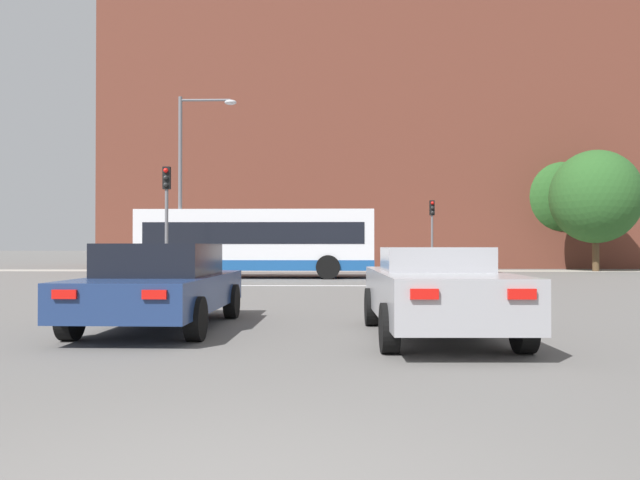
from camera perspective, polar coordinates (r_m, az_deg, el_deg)
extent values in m
cube|color=silver|center=(21.53, 0.04, -4.19)|extent=(9.11, 0.30, 0.01)
cube|color=#A09B91|center=(34.87, 0.59, -2.82)|extent=(70.12, 2.50, 0.01)
cube|color=brown|center=(44.31, 3.95, 9.93)|extent=(33.41, 11.14, 18.91)
cube|color=navy|center=(10.69, -14.26, -4.63)|extent=(1.95, 4.62, 0.55)
cube|color=black|center=(10.62, -14.33, -1.75)|extent=(1.66, 2.09, 0.52)
cylinder|color=black|center=(12.34, -16.46, -5.37)|extent=(0.23, 0.64, 0.64)
cylinder|color=black|center=(11.89, -8.08, -5.57)|extent=(0.23, 0.64, 0.64)
cylinder|color=black|center=(9.70, -21.88, -6.66)|extent=(0.23, 0.64, 0.64)
cylinder|color=black|center=(9.11, -11.29, -7.08)|extent=(0.23, 0.64, 0.64)
cube|color=red|center=(8.72, -22.33, -4.61)|extent=(0.32, 0.05, 0.12)
cube|color=red|center=(8.30, -14.90, -4.84)|extent=(0.32, 0.05, 0.12)
cube|color=#9E9EA3|center=(9.45, 10.59, -4.84)|extent=(1.87, 4.50, 0.66)
cube|color=#9E9EA3|center=(9.53, 10.47, -1.74)|extent=(1.55, 1.37, 0.36)
cylinder|color=black|center=(10.73, 4.76, -6.11)|extent=(0.23, 0.64, 0.64)
cylinder|color=black|center=(11.00, 13.66, -5.96)|extent=(0.23, 0.64, 0.64)
cylinder|color=black|center=(7.99, 6.36, -8.00)|extent=(0.23, 0.64, 0.64)
cylinder|color=black|center=(8.35, 18.14, -7.66)|extent=(0.23, 0.64, 0.64)
cube|color=red|center=(7.13, 9.52, -4.89)|extent=(0.32, 0.06, 0.12)
cube|color=red|center=(7.38, 17.98, -4.72)|extent=(0.32, 0.06, 0.12)
cube|color=silver|center=(27.17, -5.80, -0.01)|extent=(10.02, 2.58, 2.56)
cube|color=#194C8E|center=(27.18, -5.80, -2.25)|extent=(10.04, 2.60, 0.44)
cube|color=black|center=(27.18, -5.80, 0.59)|extent=(9.22, 2.61, 0.90)
cylinder|color=black|center=(28.21, 0.80, -2.33)|extent=(1.00, 0.28, 1.00)
cylinder|color=black|center=(25.73, 0.74, -2.50)|extent=(1.00, 0.28, 1.00)
cylinder|color=black|center=(28.96, -11.60, -2.28)|extent=(1.00, 0.28, 1.00)
cylinder|color=black|center=(26.55, -12.82, -2.43)|extent=(1.00, 0.28, 1.00)
cylinder|color=slate|center=(34.19, 10.21, -0.31)|extent=(0.12, 0.12, 3.05)
cube|color=black|center=(34.25, 10.21, 2.91)|extent=(0.26, 0.20, 0.80)
sphere|color=red|center=(34.14, 10.24, 3.35)|extent=(0.17, 0.17, 0.17)
sphere|color=black|center=(34.13, 10.24, 2.92)|extent=(0.17, 0.17, 0.17)
sphere|color=black|center=(34.11, 10.24, 2.50)|extent=(0.17, 0.17, 0.17)
cylinder|color=slate|center=(22.92, -13.85, 0.29)|extent=(0.12, 0.12, 3.41)
cube|color=black|center=(23.05, -13.84, 5.53)|extent=(0.26, 0.20, 0.80)
sphere|color=red|center=(22.95, -13.93, 6.20)|extent=(0.17, 0.17, 0.17)
sphere|color=black|center=(22.93, -13.93, 5.56)|extent=(0.17, 0.17, 0.17)
sphere|color=black|center=(22.90, -13.93, 4.93)|extent=(0.17, 0.17, 0.17)
cylinder|color=slate|center=(26.82, -12.66, 4.69)|extent=(0.16, 0.16, 7.64)
cylinder|color=slate|center=(27.17, -10.43, 12.47)|extent=(2.11, 0.10, 0.10)
ellipsoid|color=#B2B2B7|center=(26.95, -8.18, 12.35)|extent=(0.50, 0.36, 0.22)
cylinder|color=brown|center=(34.16, -0.23, -2.21)|extent=(0.13, 0.13, 0.79)
cylinder|color=brown|center=(34.33, -0.27, -2.21)|extent=(0.13, 0.13, 0.79)
cube|color=#B21E23|center=(34.23, -0.25, -1.03)|extent=(0.28, 0.43, 0.62)
sphere|color=tan|center=(34.23, -0.25, -0.32)|extent=(0.24, 0.24, 0.24)
cylinder|color=#4C3823|center=(37.22, 23.90, -1.08)|extent=(0.36, 0.36, 2.02)
ellipsoid|color=#285623|center=(37.32, 23.88, 3.65)|extent=(4.85, 4.85, 5.10)
cylinder|color=#4C3823|center=(42.17, 20.45, -1.05)|extent=(0.36, 0.36, 2.00)
ellipsoid|color=#285623|center=(42.28, 20.44, 3.53)|extent=(5.58, 5.58, 5.86)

